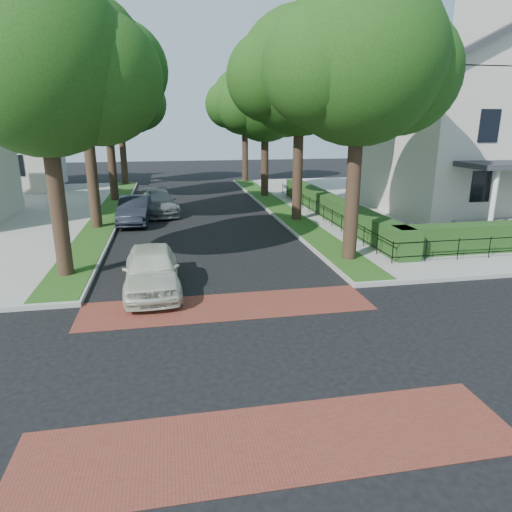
{
  "coord_description": "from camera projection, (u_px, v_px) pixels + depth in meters",
  "views": [
    {
      "loc": [
        -1.59,
        -9.93,
        5.53
      ],
      "look_at": [
        0.89,
        3.19,
        1.6
      ],
      "focal_mm": 32.0,
      "sensor_mm": 36.0,
      "label": 1
    }
  ],
  "objects": [
    {
      "name": "tree_left_near",
      "position": [
        46.0,
        67.0,
        15.0
      ],
      "size": [
        7.5,
        6.45,
        10.2
      ],
      "color": "black",
      "rests_on": "sidewalk_nw"
    },
    {
      "name": "hedge_main_road",
      "position": [
        333.0,
        208.0,
        26.5
      ],
      "size": [
        1.0,
        18.0,
        1.2
      ],
      "primitive_type": "cube",
      "color": "#1C4217",
      "rests_on": "sidewalk_ne"
    },
    {
      "name": "crosswalk_near",
      "position": [
        273.0,
        442.0,
        8.19
      ],
      "size": [
        9.0,
        2.2,
        0.01
      ],
      "primitive_type": "cube",
      "color": "maroon",
      "rests_on": "ground"
    },
    {
      "name": "sidewalk_ne",
      "position": [
        470.0,
        202.0,
        32.57
      ],
      "size": [
        30.0,
        30.0,
        0.15
      ],
      "primitive_type": "cube",
      "color": "gray",
      "rests_on": "ground"
    },
    {
      "name": "ground",
      "position": [
        244.0,
        356.0,
        11.2
      ],
      "size": [
        120.0,
        120.0,
        0.0
      ],
      "primitive_type": "plane",
      "color": "black",
      "rests_on": "ground"
    },
    {
      "name": "parked_car_rear",
      "position": [
        159.0,
        203.0,
        28.3
      ],
      "size": [
        2.68,
        5.14,
        1.42
      ],
      "primitive_type": "imported",
      "rotation": [
        0.0,
        0.0,
        0.14
      ],
      "color": "slate",
      "rests_on": "ground"
    },
    {
      "name": "tree_left_mid",
      "position": [
        84.0,
        62.0,
        22.25
      ],
      "size": [
        8.0,
        6.88,
        11.48
      ],
      "color": "black",
      "rests_on": "sidewalk_nw"
    },
    {
      "name": "crosswalk_far",
      "position": [
        228.0,
        306.0,
        14.22
      ],
      "size": [
        9.0,
        2.2,
        0.01
      ],
      "primitive_type": "cube",
      "color": "maroon",
      "rests_on": "ground"
    },
    {
      "name": "grass_strip_nw",
      "position": [
        108.0,
        212.0,
        28.2
      ],
      "size": [
        1.6,
        29.8,
        0.02
      ],
      "primitive_type": "cube",
      "color": "#184012",
      "rests_on": "sidewalk_nw"
    },
    {
      "name": "tree_right_mid",
      "position": [
        301.0,
        74.0,
        24.32
      ],
      "size": [
        8.25,
        7.09,
        11.22
      ],
      "color": "black",
      "rests_on": "sidewalk_ne"
    },
    {
      "name": "fence_main_road",
      "position": [
        320.0,
        211.0,
        26.4
      ],
      "size": [
        0.06,
        18.0,
        0.9
      ],
      "primitive_type": null,
      "color": "black",
      "rests_on": "sidewalk_ne"
    },
    {
      "name": "parked_car_front",
      "position": [
        152.0,
        269.0,
        15.34
      ],
      "size": [
        1.99,
        4.6,
        1.54
      ],
      "primitive_type": "imported",
      "rotation": [
        0.0,
        0.0,
        0.04
      ],
      "color": "silver",
      "rests_on": "ground"
    },
    {
      "name": "tree_left_far",
      "position": [
        108.0,
        98.0,
        31.05
      ],
      "size": [
        7.0,
        6.02,
        9.86
      ],
      "color": "black",
      "rests_on": "sidewalk_nw"
    },
    {
      "name": "grass_strip_ne",
      "position": [
        278.0,
        207.0,
        30.12
      ],
      "size": [
        1.6,
        29.8,
        0.02
      ],
      "primitive_type": "cube",
      "color": "#184012",
      "rests_on": "sidewalk_ne"
    },
    {
      "name": "tree_right_far",
      "position": [
        266.0,
        102.0,
        33.08
      ],
      "size": [
        7.25,
        6.23,
        9.74
      ],
      "color": "black",
      "rests_on": "sidewalk_ne"
    },
    {
      "name": "house_victorian",
      "position": [
        486.0,
        114.0,
        27.63
      ],
      "size": [
        13.0,
        13.05,
        12.48
      ],
      "color": "beige",
      "rests_on": "sidewalk_ne"
    },
    {
      "name": "parked_car_middle",
      "position": [
        135.0,
        210.0,
        25.77
      ],
      "size": [
        1.79,
        4.65,
        1.51
      ],
      "primitive_type": "imported",
      "rotation": [
        0.0,
        0.0,
        -0.04
      ],
      "color": "black",
      "rests_on": "ground"
    },
    {
      "name": "tree_right_near",
      "position": [
        361.0,
        63.0,
        16.87
      ],
      "size": [
        7.75,
        6.67,
        10.66
      ],
      "color": "black",
      "rests_on": "sidewalk_ne"
    },
    {
      "name": "tree_left_back",
      "position": [
        120.0,
        99.0,
        39.48
      ],
      "size": [
        7.75,
        6.66,
        10.44
      ],
      "color": "black",
      "rests_on": "sidewalk_nw"
    },
    {
      "name": "tree_right_back",
      "position": [
        245.0,
        102.0,
        41.47
      ],
      "size": [
        7.5,
        6.45,
        10.2
      ],
      "color": "black",
      "rests_on": "sidewalk_ne"
    }
  ]
}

